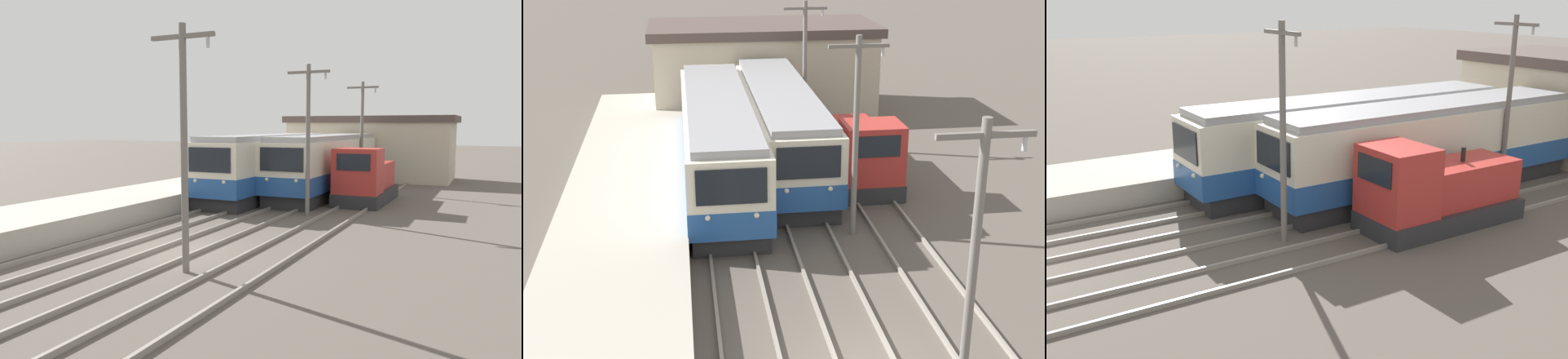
% 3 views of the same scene
% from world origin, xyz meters
% --- Properties ---
extents(ground_plane, '(200.00, 200.00, 0.00)m').
position_xyz_m(ground_plane, '(0.00, 0.00, 0.00)').
color(ground_plane, '#564F47').
extents(platform_left, '(4.50, 54.00, 0.90)m').
position_xyz_m(platform_left, '(-6.25, 0.00, 0.45)').
color(platform_left, '#ADA599').
rests_on(platform_left, ground).
extents(track_left, '(1.54, 60.00, 0.14)m').
position_xyz_m(track_left, '(-2.60, 0.00, 0.07)').
color(track_left, gray).
rests_on(track_left, ground).
extents(track_center, '(1.54, 60.00, 0.14)m').
position_xyz_m(track_center, '(0.20, 0.00, 0.07)').
color(track_center, gray).
rests_on(track_center, ground).
extents(track_right, '(1.54, 60.00, 0.14)m').
position_xyz_m(track_right, '(3.20, 0.00, 0.07)').
color(track_right, gray).
rests_on(track_right, ground).
extents(commuter_train_left, '(2.84, 14.78, 3.62)m').
position_xyz_m(commuter_train_left, '(-2.60, 13.97, 1.68)').
color(commuter_train_left, '#28282B').
rests_on(commuter_train_left, ground).
extents(commuter_train_center, '(2.84, 14.20, 3.58)m').
position_xyz_m(commuter_train_center, '(0.20, 15.71, 1.67)').
color(commuter_train_center, '#28282B').
rests_on(commuter_train_center, ground).
extents(shunting_locomotive, '(2.40, 5.87, 3.00)m').
position_xyz_m(shunting_locomotive, '(3.20, 13.23, 1.21)').
color(shunting_locomotive, '#28282B').
rests_on(shunting_locomotive, ground).
extents(catenary_mast_near, '(2.00, 0.20, 6.89)m').
position_xyz_m(catenary_mast_near, '(1.71, -1.93, 3.77)').
color(catenary_mast_near, slate).
rests_on(catenary_mast_near, ground).
extents(catenary_mast_mid, '(2.00, 0.20, 6.89)m').
position_xyz_m(catenary_mast_mid, '(1.71, 8.21, 3.77)').
color(catenary_mast_mid, slate).
rests_on(catenary_mast_mid, ground).
extents(catenary_mast_far, '(2.00, 0.20, 6.89)m').
position_xyz_m(catenary_mast_far, '(1.71, 18.35, 3.77)').
color(catenary_mast_far, slate).
rests_on(catenary_mast_far, ground).
extents(station_building, '(12.60, 6.30, 4.86)m').
position_xyz_m(station_building, '(0.62, 26.00, 2.46)').
color(station_building, beige).
rests_on(station_building, ground).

